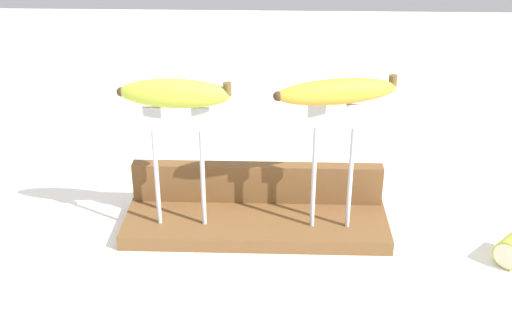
% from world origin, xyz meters
% --- Properties ---
extents(ground_plane, '(3.00, 3.00, 0.00)m').
position_xyz_m(ground_plane, '(0.00, 0.00, 0.00)').
color(ground_plane, white).
extents(wooden_board, '(0.41, 0.14, 0.02)m').
position_xyz_m(wooden_board, '(0.00, 0.00, 0.01)').
color(wooden_board, brown).
rests_on(wooden_board, ground).
extents(board_backstop, '(0.40, 0.02, 0.06)m').
position_xyz_m(board_backstop, '(0.00, 0.06, 0.06)').
color(board_backstop, brown).
rests_on(board_backstop, wooden_board).
extents(fork_stand_left, '(0.10, 0.01, 0.19)m').
position_xyz_m(fork_stand_left, '(-0.11, -0.02, 0.14)').
color(fork_stand_left, '#B2B2B7').
rests_on(fork_stand_left, wooden_board).
extents(fork_stand_right, '(0.08, 0.01, 0.20)m').
position_xyz_m(fork_stand_right, '(0.11, -0.02, 0.14)').
color(fork_stand_right, '#B2B2B7').
rests_on(fork_stand_right, wooden_board).
extents(banana_raised_left, '(0.17, 0.05, 0.04)m').
position_xyz_m(banana_raised_left, '(-0.11, -0.02, 0.24)').
color(banana_raised_left, '#B2C138').
rests_on(banana_raised_left, fork_stand_left).
extents(banana_raised_right, '(0.18, 0.08, 0.04)m').
position_xyz_m(banana_raised_right, '(0.11, -0.02, 0.24)').
color(banana_raised_right, gold).
rests_on(banana_raised_right, fork_stand_right).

